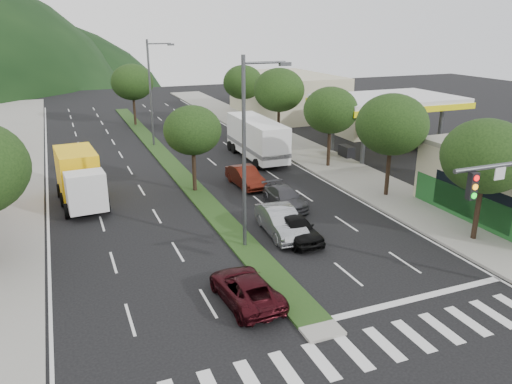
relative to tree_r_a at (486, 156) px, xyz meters
name	(u,v)px	position (x,y,z in m)	size (l,w,h in m)	color
ground	(316,326)	(-12.00, -4.00, -4.82)	(160.00, 160.00, 0.00)	black
sidewalk_right	(306,152)	(0.50, 21.00, -4.75)	(5.00, 90.00, 0.15)	gray
sidewalk_left	(1,184)	(-25.00, 21.00, -4.75)	(6.00, 90.00, 0.15)	gray
median	(165,157)	(-12.00, 24.00, -4.76)	(1.60, 56.00, 0.12)	#1B3B15
crosswalk	(343,355)	(-12.00, -6.00, -4.82)	(19.00, 2.20, 0.01)	silver
gas_canopy	(388,103)	(7.00, 18.00, -0.17)	(12.20, 8.20, 5.25)	silver
bldg_right_far	(286,95)	(7.50, 40.00, -2.22)	(10.00, 16.00, 5.20)	#B8B292
tree_r_a	(486,156)	(0.00, 0.00, 0.00)	(4.60, 4.60, 6.63)	black
tree_r_b	(392,125)	(0.00, 8.00, 0.22)	(4.80, 4.80, 6.94)	black
tree_r_c	(331,110)	(0.00, 16.00, -0.07)	(4.40, 4.40, 6.48)	black
tree_r_d	(279,90)	(0.00, 26.00, 0.36)	(5.00, 5.00, 7.17)	black
tree_r_e	(243,82)	(0.00, 36.00, 0.07)	(4.60, 4.60, 6.71)	black
tree_med_near	(193,130)	(-12.00, 14.00, -0.39)	(4.00, 4.00, 6.02)	black
tree_med_far	(132,82)	(-12.00, 40.00, 0.19)	(4.80, 4.80, 6.94)	black
streetlight_near	(248,145)	(-11.79, 4.00, 0.76)	(2.60, 0.25, 10.00)	#47494C
streetlight_mid	(152,88)	(-11.79, 29.00, 0.76)	(2.60, 0.25, 10.00)	#47494C
sedan_silver	(281,222)	(-9.52, 4.77, -4.04)	(1.66, 4.75, 1.57)	gray
suv_maroon	(246,289)	(-13.94, -1.22, -4.19)	(2.09, 4.52, 1.26)	#340B10
car_queue_a	(295,227)	(-9.09, 3.81, -4.09)	(1.73, 4.30, 1.47)	black
car_queue_b	(285,197)	(-7.37, 8.81, -4.19)	(1.77, 4.35, 1.26)	#434247
car_queue_c	(246,177)	(-8.20, 13.81, -4.10)	(1.53, 4.40, 1.45)	#4B150C
car_queue_d	(256,145)	(-3.60, 23.04, -4.16)	(2.19, 4.76, 1.32)	black
box_truck	(80,179)	(-19.64, 14.66, -3.21)	(3.08, 7.06, 3.40)	silver
motorhome	(257,138)	(-4.47, 20.82, -2.97)	(3.01, 9.10, 3.47)	white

